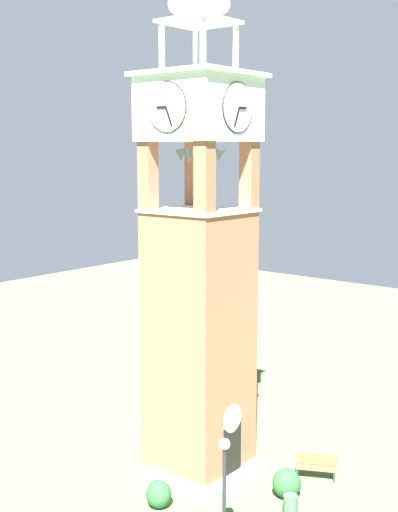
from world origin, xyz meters
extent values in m
plane|color=#476B3D|center=(0.00, 0.00, 0.00)|extent=(80.00, 80.00, 0.00)
cube|color=#93543D|center=(0.00, 0.00, 5.19)|extent=(3.28, 3.28, 10.38)
cube|color=silver|center=(0.00, 0.00, 0.17)|extent=(3.48, 3.48, 0.35)
cube|color=black|center=(0.00, -1.65, 1.15)|extent=(1.10, 0.04, 2.20)
cylinder|color=silver|center=(0.00, -1.65, 2.55)|extent=(1.10, 0.04, 1.10)
cube|color=#93543D|center=(-1.36, -1.36, 11.71)|extent=(0.56, 0.56, 2.64)
cube|color=#93543D|center=(1.36, -1.36, 11.71)|extent=(0.56, 0.56, 2.64)
cube|color=#93543D|center=(-1.36, 1.36, 11.71)|extent=(0.56, 0.56, 2.64)
cube|color=#93543D|center=(1.36, 1.36, 11.71)|extent=(0.56, 0.56, 2.64)
cube|color=silver|center=(0.00, 0.00, 10.44)|extent=(3.44, 3.44, 0.12)
cone|color=#4C4C51|center=(0.74, -0.04, 12.51)|extent=(0.43, 0.43, 0.54)
cone|color=#4C4C51|center=(0.22, 0.70, 12.51)|extent=(0.58, 0.58, 0.54)
cone|color=#4C4C51|center=(-0.65, 0.34, 12.51)|extent=(0.41, 0.41, 0.45)
cone|color=#4C4C51|center=(-0.61, -0.41, 12.51)|extent=(0.55, 0.55, 0.46)
cone|color=#4C4C51|center=(0.30, -0.67, 12.51)|extent=(0.55, 0.55, 0.41)
cube|color=silver|center=(0.00, 0.00, 14.20)|extent=(3.52, 3.52, 2.35)
cylinder|color=white|center=(0.00, -1.78, 14.20)|extent=(1.79, 0.05, 1.79)
torus|color=black|center=(0.00, -1.78, 14.20)|extent=(1.81, 0.06, 1.81)
cube|color=black|center=(0.22, -1.84, 14.21)|extent=(0.45, 0.03, 0.10)
cube|color=black|center=(-0.13, -1.84, 13.87)|extent=(0.32, 0.03, 0.69)
cylinder|color=white|center=(0.00, 1.78, 14.20)|extent=(1.79, 0.05, 1.79)
torus|color=black|center=(0.00, 1.78, 14.20)|extent=(1.81, 0.06, 1.81)
cube|color=black|center=(0.22, 1.84, 14.21)|extent=(0.45, 0.03, 0.10)
cube|color=black|center=(-0.13, 1.84, 13.87)|extent=(0.32, 0.03, 0.69)
cylinder|color=white|center=(-1.78, 0.00, 14.20)|extent=(0.05, 1.79, 1.79)
torus|color=black|center=(-1.78, 0.00, 14.20)|extent=(0.06, 1.81, 1.81)
cube|color=black|center=(-1.84, 0.22, 14.21)|extent=(0.03, 0.45, 0.10)
cube|color=black|center=(-1.84, -0.13, 13.87)|extent=(0.03, 0.32, 0.69)
cylinder|color=white|center=(1.78, 0.00, 14.20)|extent=(0.05, 1.79, 1.79)
torus|color=black|center=(1.78, 0.00, 14.20)|extent=(0.06, 1.81, 1.81)
cube|color=black|center=(1.84, 0.22, 14.21)|extent=(0.03, 0.45, 0.10)
cube|color=black|center=(1.84, -0.13, 13.87)|extent=(0.03, 0.32, 0.69)
cube|color=silver|center=(0.00, 0.00, 15.46)|extent=(3.88, 3.88, 0.16)
cylinder|color=silver|center=(-0.97, -0.97, 16.41)|extent=(0.22, 0.22, 1.74)
cylinder|color=silver|center=(0.97, -0.97, 16.41)|extent=(0.22, 0.22, 1.74)
cylinder|color=silver|center=(-0.97, 0.97, 16.41)|extent=(0.22, 0.22, 1.74)
cylinder|color=silver|center=(0.97, 0.97, 16.41)|extent=(0.22, 0.22, 1.74)
cube|color=silver|center=(0.00, 0.00, 17.34)|extent=(2.38, 2.38, 0.12)
ellipsoid|color=silver|center=(0.00, 0.00, 17.94)|extent=(2.30, 2.30, 1.08)
cube|color=brown|center=(2.22, -4.08, 0.45)|extent=(1.12, 1.62, 0.06)
cube|color=brown|center=(2.39, -3.99, 0.73)|extent=(0.77, 1.45, 0.44)
cube|color=#2D2D33|center=(2.55, -4.72, 0.21)|extent=(0.39, 0.25, 0.42)
cube|color=#2D2D33|center=(1.89, -3.44, 0.21)|extent=(0.39, 0.25, 0.42)
cylinder|color=black|center=(-4.39, -4.58, 1.84)|extent=(0.12, 0.12, 3.68)
sphere|color=silver|center=(-4.39, -4.58, 3.86)|extent=(0.36, 0.36, 0.36)
cylinder|color=#38513D|center=(-0.84, -4.80, 0.40)|extent=(0.52, 0.52, 0.80)
ellipsoid|color=#234C28|center=(0.27, -3.96, 0.55)|extent=(1.06, 1.06, 1.09)
ellipsoid|color=#234C28|center=(-3.26, -0.80, 0.51)|extent=(0.91, 0.91, 1.03)
camera|label=1|loc=(-20.19, -16.45, 12.68)|focal=48.18mm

